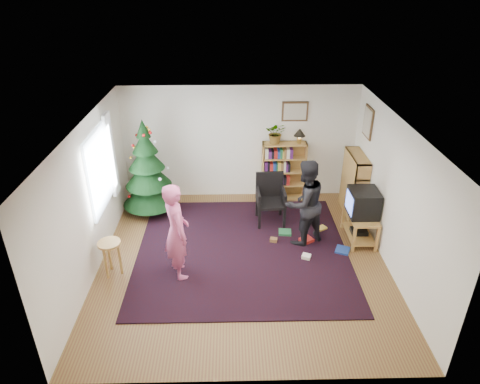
{
  "coord_description": "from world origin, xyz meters",
  "views": [
    {
      "loc": [
        -0.19,
        -6.14,
        4.6
      ],
      "look_at": [
        -0.04,
        0.51,
        1.1
      ],
      "focal_mm": 32.0,
      "sensor_mm": 36.0,
      "label": 1
    }
  ],
  "objects_px": {
    "bookshelf_back": "(283,170)",
    "table_lamp": "(300,133)",
    "tv_stand": "(360,225)",
    "stool": "(110,249)",
    "christmas_tree": "(148,175)",
    "bookshelf_right": "(354,184)",
    "person_by_chair": "(304,203)",
    "potted_plant": "(276,133)",
    "picture_right": "(368,122)",
    "crt_tv": "(363,203)",
    "person_standing": "(177,231)",
    "picture_back": "(295,111)",
    "armchair": "(270,196)"
  },
  "relations": [
    {
      "from": "stool",
      "to": "crt_tv",
      "type": "bearing_deg",
      "value": 11.97
    },
    {
      "from": "stool",
      "to": "person_by_chair",
      "type": "relative_size",
      "value": 0.38
    },
    {
      "from": "bookshelf_back",
      "to": "table_lamp",
      "type": "relative_size",
      "value": 3.99
    },
    {
      "from": "person_by_chair",
      "to": "potted_plant",
      "type": "bearing_deg",
      "value": -107.21
    },
    {
      "from": "bookshelf_back",
      "to": "table_lamp",
      "type": "distance_m",
      "value": 0.91
    },
    {
      "from": "crt_tv",
      "to": "table_lamp",
      "type": "height_order",
      "value": "table_lamp"
    },
    {
      "from": "armchair",
      "to": "bookshelf_back",
      "type": "bearing_deg",
      "value": 66.29
    },
    {
      "from": "person_standing",
      "to": "christmas_tree",
      "type": "bearing_deg",
      "value": -1.48
    },
    {
      "from": "bookshelf_back",
      "to": "stool",
      "type": "relative_size",
      "value": 2.05
    },
    {
      "from": "picture_right",
      "to": "bookshelf_back",
      "type": "relative_size",
      "value": 0.46
    },
    {
      "from": "picture_back",
      "to": "tv_stand",
      "type": "height_order",
      "value": "picture_back"
    },
    {
      "from": "christmas_tree",
      "to": "armchair",
      "type": "xyz_separation_m",
      "value": [
        2.48,
        -0.38,
        -0.3
      ]
    },
    {
      "from": "bookshelf_back",
      "to": "stool",
      "type": "height_order",
      "value": "bookshelf_back"
    },
    {
      "from": "tv_stand",
      "to": "crt_tv",
      "type": "bearing_deg",
      "value": 180.0
    },
    {
      "from": "christmas_tree",
      "to": "bookshelf_right",
      "type": "xyz_separation_m",
      "value": [
        4.23,
        -0.1,
        -0.18
      ]
    },
    {
      "from": "table_lamp",
      "to": "stool",
      "type": "bearing_deg",
      "value": -142.48
    },
    {
      "from": "picture_back",
      "to": "person_standing",
      "type": "height_order",
      "value": "picture_back"
    },
    {
      "from": "person_by_chair",
      "to": "table_lamp",
      "type": "height_order",
      "value": "person_by_chair"
    },
    {
      "from": "picture_right",
      "to": "person_by_chair",
      "type": "xyz_separation_m",
      "value": [
        -1.35,
        -1.18,
        -1.12
      ]
    },
    {
      "from": "picture_right",
      "to": "person_standing",
      "type": "distance_m",
      "value": 4.27
    },
    {
      "from": "christmas_tree",
      "to": "potted_plant",
      "type": "distance_m",
      "value": 2.79
    },
    {
      "from": "tv_stand",
      "to": "stool",
      "type": "height_order",
      "value": "stool"
    },
    {
      "from": "tv_stand",
      "to": "stool",
      "type": "bearing_deg",
      "value": -168.04
    },
    {
      "from": "table_lamp",
      "to": "person_standing",
      "type": "bearing_deg",
      "value": -131.03
    },
    {
      "from": "crt_tv",
      "to": "stool",
      "type": "distance_m",
      "value": 4.53
    },
    {
      "from": "bookshelf_back",
      "to": "person_standing",
      "type": "height_order",
      "value": "person_standing"
    },
    {
      "from": "bookshelf_back",
      "to": "person_by_chair",
      "type": "relative_size",
      "value": 0.78
    },
    {
      "from": "picture_back",
      "to": "potted_plant",
      "type": "height_order",
      "value": "picture_back"
    },
    {
      "from": "picture_right",
      "to": "person_standing",
      "type": "relative_size",
      "value": 0.35
    },
    {
      "from": "picture_right",
      "to": "bookshelf_right",
      "type": "bearing_deg",
      "value": -146.16
    },
    {
      "from": "crt_tv",
      "to": "bookshelf_back",
      "type": "bearing_deg",
      "value": 126.3
    },
    {
      "from": "bookshelf_right",
      "to": "armchair",
      "type": "height_order",
      "value": "bookshelf_right"
    },
    {
      "from": "christmas_tree",
      "to": "potted_plant",
      "type": "bearing_deg",
      "value": 12.31
    },
    {
      "from": "armchair",
      "to": "tv_stand",
      "type": "bearing_deg",
      "value": -27.61
    },
    {
      "from": "person_standing",
      "to": "table_lamp",
      "type": "distance_m",
      "value": 3.62
    },
    {
      "from": "picture_right",
      "to": "potted_plant",
      "type": "bearing_deg",
      "value": 161.06
    },
    {
      "from": "picture_back",
      "to": "bookshelf_right",
      "type": "relative_size",
      "value": 0.42
    },
    {
      "from": "picture_back",
      "to": "crt_tv",
      "type": "relative_size",
      "value": 0.98
    },
    {
      "from": "bookshelf_back",
      "to": "crt_tv",
      "type": "height_order",
      "value": "bookshelf_back"
    },
    {
      "from": "picture_back",
      "to": "christmas_tree",
      "type": "relative_size",
      "value": 0.27
    },
    {
      "from": "picture_right",
      "to": "crt_tv",
      "type": "xyz_separation_m",
      "value": [
        -0.26,
        -1.13,
        -1.15
      ]
    },
    {
      "from": "potted_plant",
      "to": "picture_right",
      "type": "bearing_deg",
      "value": -18.94
    },
    {
      "from": "stool",
      "to": "person_standing",
      "type": "relative_size",
      "value": 0.37
    },
    {
      "from": "picture_right",
      "to": "tv_stand",
      "type": "distance_m",
      "value": 2.0
    },
    {
      "from": "stool",
      "to": "table_lamp",
      "type": "distance_m",
      "value": 4.48
    },
    {
      "from": "picture_right",
      "to": "bookshelf_right",
      "type": "relative_size",
      "value": 0.46
    },
    {
      "from": "crt_tv",
      "to": "picture_back",
      "type": "bearing_deg",
      "value": 119.95
    },
    {
      "from": "person_standing",
      "to": "table_lamp",
      "type": "xyz_separation_m",
      "value": [
        2.34,
        2.68,
        0.67
      ]
    },
    {
      "from": "tv_stand",
      "to": "potted_plant",
      "type": "relative_size",
      "value": 1.87
    },
    {
      "from": "potted_plant",
      "to": "table_lamp",
      "type": "relative_size",
      "value": 1.42
    }
  ]
}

